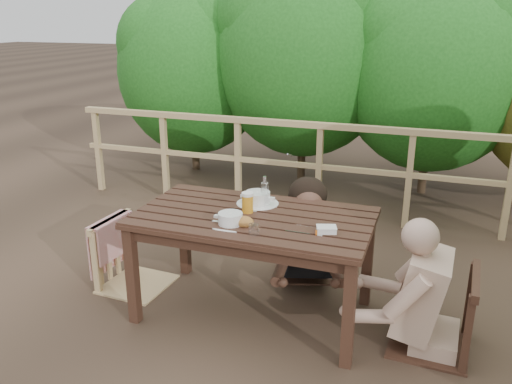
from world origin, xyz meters
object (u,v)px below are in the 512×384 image
(woman, at_px, (306,197))
(bottle, at_px, (265,192))
(chair_left, at_px, (133,227))
(tumbler, at_px, (254,230))
(beer_glass, at_px, (248,204))
(bread_roll, at_px, (244,222))
(diner_right, at_px, (446,246))
(soup_near, at_px, (230,220))
(chair_right, at_px, (437,274))
(table, at_px, (254,266))
(butter_tub, at_px, (326,230))
(soup_far, at_px, (258,199))
(chair_far, at_px, (305,225))

(woman, xyz_separation_m, bottle, (-0.17, -0.53, 0.19))
(chair_left, bearing_deg, tumbler, -105.10)
(beer_glass, bearing_deg, bread_roll, -75.01)
(woman, relative_size, diner_right, 0.94)
(soup_near, bearing_deg, woman, 73.42)
(chair_right, relative_size, bread_roll, 8.02)
(table, bearing_deg, bread_roll, -88.00)
(table, bearing_deg, chair_right, 0.10)
(chair_left, height_order, chair_right, chair_right)
(woman, distance_m, soup_near, 0.97)
(table, height_order, bread_roll, bread_roll)
(diner_right, relative_size, butter_tub, 11.39)
(woman, xyz_separation_m, beer_glass, (-0.24, -0.69, 0.15))
(chair_left, bearing_deg, chair_right, -88.14)
(chair_left, relative_size, soup_far, 3.31)
(woman, bearing_deg, bottle, 54.24)
(chair_left, height_order, chair_far, chair_left)
(beer_glass, bearing_deg, woman, 70.53)
(beer_glass, bearing_deg, bottle, 66.75)
(tumbler, bearing_deg, bottle, 101.41)
(bread_roll, bearing_deg, table, 92.00)
(woman, height_order, butter_tub, woman)
(beer_glass, bearing_deg, diner_right, -1.21)
(chair_far, relative_size, chair_right, 0.85)
(chair_left, bearing_deg, table, -90.01)
(chair_far, xyz_separation_m, soup_near, (-0.27, -0.90, 0.35))
(chair_far, xyz_separation_m, butter_tub, (0.34, -0.83, 0.33))
(soup_far, distance_m, bottle, 0.10)
(chair_left, distance_m, diner_right, 2.25)
(chair_right, relative_size, beer_glass, 6.56)
(chair_far, height_order, tumbler, chair_far)
(bread_roll, relative_size, beer_glass, 0.82)
(diner_right, bearing_deg, bottle, 84.38)
(diner_right, bearing_deg, soup_near, 101.89)
(chair_far, distance_m, tumbler, 1.07)
(soup_far, bearing_deg, chair_far, 63.46)
(soup_far, bearing_deg, chair_left, -170.33)
(chair_left, xyz_separation_m, soup_far, (0.95, 0.16, 0.29))
(chair_far, height_order, beer_glass, beer_glass)
(beer_glass, distance_m, butter_tub, 0.61)
(bread_roll, xyz_separation_m, tumbler, (0.11, -0.12, 0.00))
(beer_glass, height_order, tumbler, beer_glass)
(chair_right, xyz_separation_m, woman, (-1.02, 0.71, 0.16))
(beer_glass, bearing_deg, chair_far, 69.99)
(bottle, height_order, tumbler, bottle)
(tumbler, bearing_deg, beer_glass, 116.37)
(beer_glass, xyz_separation_m, butter_tub, (0.58, -0.16, -0.05))
(chair_right, height_order, soup_far, chair_right)
(chair_far, relative_size, woman, 0.65)
(chair_far, bearing_deg, soup_near, -124.41)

